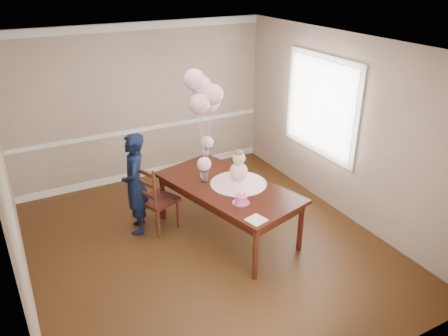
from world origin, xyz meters
TOP-DOWN VIEW (x-y plane):
  - floor at (0.00, 0.00)m, footprint 4.50×5.00m
  - ceiling at (0.00, 0.00)m, footprint 4.50×5.00m
  - wall_back at (0.00, 2.50)m, footprint 4.50×0.02m
  - wall_front at (0.00, -2.50)m, footprint 4.50×0.02m
  - wall_left at (-2.25, 0.00)m, footprint 0.02×5.00m
  - wall_right at (2.25, 0.00)m, footprint 0.02×5.00m
  - chair_rail_trim at (0.00, 2.49)m, footprint 4.50×0.02m
  - crown_molding at (0.00, 2.49)m, footprint 4.50×0.02m
  - baseboard_trim at (0.00, 2.49)m, footprint 4.50×0.02m
  - window_frame at (2.23, 0.50)m, footprint 0.02×1.66m
  - window_blinds at (2.21, 0.50)m, footprint 0.01×1.50m
  - dining_table_top at (0.40, 0.13)m, footprint 1.53×2.27m
  - table_apron at (0.40, 0.13)m, footprint 1.41×2.14m
  - table_leg_fl at (0.22, -0.90)m, footprint 0.09×0.09m
  - table_leg_fr at (1.06, -0.67)m, footprint 0.09×0.09m
  - table_leg_bl at (-0.27, 0.94)m, footprint 0.09×0.09m
  - table_leg_br at (0.57, 1.17)m, footprint 0.09×0.09m
  - baby_skirt at (0.56, 0.12)m, footprint 0.96×0.96m
  - baby_torso at (0.56, 0.12)m, footprint 0.25×0.25m
  - baby_head at (0.56, 0.12)m, footprint 0.18×0.18m
  - baby_hair at (0.56, 0.12)m, footprint 0.12×0.12m
  - cake_platter at (0.32, -0.37)m, footprint 0.28×0.28m
  - birthday_cake at (0.32, -0.37)m, footprint 0.19×0.19m
  - cake_flower_a at (0.32, -0.37)m, footprint 0.03×0.03m
  - cake_flower_b at (0.34, -0.34)m, footprint 0.03×0.03m
  - rose_vase_near at (0.17, 0.40)m, footprint 0.13×0.13m
  - roses_near at (0.17, 0.40)m, footprint 0.20×0.20m
  - rose_vase_far at (0.55, 1.09)m, footprint 0.13×0.13m
  - roses_far at (0.55, 1.09)m, footprint 0.20×0.20m
  - napkin at (0.27, -0.81)m, footprint 0.25×0.25m
  - balloon_weight at (0.35, 0.71)m, footprint 0.05×0.05m
  - balloon_a at (0.25, 0.69)m, footprint 0.29×0.29m
  - balloon_b at (0.46, 0.69)m, footprint 0.29×0.29m
  - balloon_c at (0.34, 0.82)m, footprint 0.29×0.29m
  - balloon_d at (0.24, 0.81)m, footprint 0.29×0.29m
  - balloon_e at (0.48, 0.83)m, footprint 0.29×0.29m
  - balloon_ribbon_a at (0.30, 0.70)m, footprint 0.09×0.03m
  - balloon_ribbon_b at (0.41, 0.70)m, footprint 0.12×0.03m
  - balloon_ribbon_c at (0.35, 0.76)m, footprint 0.01×0.10m
  - balloon_ribbon_d at (0.29, 0.76)m, footprint 0.11×0.08m
  - balloon_ribbon_e at (0.41, 0.77)m, footprint 0.12×0.11m
  - dining_chair_seat at (-0.41, 0.73)m, footprint 0.59×0.59m
  - chair_leg_fl at (-0.52, 0.48)m, footprint 0.05×0.05m
  - chair_leg_fr at (-0.17, 0.62)m, footprint 0.05×0.05m
  - chair_leg_bl at (-0.66, 0.83)m, footprint 0.05×0.05m
  - chair_leg_br at (-0.31, 0.97)m, footprint 0.05×0.05m
  - chair_back_post_l at (-0.54, 0.48)m, footprint 0.05×0.05m
  - chair_back_post_r at (-0.68, 0.83)m, footprint 0.05×0.05m
  - chair_slat_low at (-0.61, 0.65)m, footprint 0.18×0.40m
  - chair_slat_mid at (-0.61, 0.65)m, footprint 0.18×0.40m
  - chair_slat_top at (-0.61, 0.65)m, footprint 0.18×0.40m
  - woman at (-0.70, 0.84)m, footprint 0.51×0.63m

SIDE VIEW (x-z plane):
  - floor at x=0.00m, z-range 0.00..0.00m
  - baseboard_trim at x=0.00m, z-range 0.00..0.12m
  - chair_leg_fl at x=-0.52m, z-range 0.00..0.45m
  - chair_leg_fr at x=-0.17m, z-range 0.00..0.45m
  - chair_leg_bl at x=-0.66m, z-range 0.00..0.45m
  - chair_leg_br at x=-0.31m, z-range 0.00..0.45m
  - table_leg_fl at x=0.22m, z-range 0.00..0.72m
  - table_leg_fr at x=1.06m, z-range 0.00..0.72m
  - table_leg_bl at x=-0.27m, z-range 0.00..0.72m
  - table_leg_br at x=0.57m, z-range 0.00..0.72m
  - dining_chair_seat at x=-0.41m, z-range 0.44..0.50m
  - chair_slat_low at x=-0.61m, z-range 0.62..0.67m
  - table_apron at x=0.40m, z-range 0.62..0.72m
  - woman at x=-0.70m, z-range 0.00..1.49m
  - dining_table_top at x=0.40m, z-range 0.72..0.78m
  - chair_back_post_l at x=-0.54m, z-range 0.48..1.07m
  - chair_back_post_r at x=-0.68m, z-range 0.48..1.07m
  - cake_platter at x=0.32m, z-range 0.78..0.78m
  - napkin at x=0.27m, z-range 0.78..0.79m
  - balloon_weight at x=0.35m, z-range 0.78..0.80m
  - chair_slat_mid at x=-0.61m, z-range 0.79..0.84m
  - baby_skirt at x=0.56m, z-range 0.78..0.88m
  - birthday_cake at x=0.32m, z-range 0.78..0.89m
  - rose_vase_near at x=0.17m, z-range 0.78..0.94m
  - rose_vase_far at x=0.55m, z-range 0.78..0.94m
  - chair_rail_trim at x=0.00m, z-range 0.86..0.94m
  - cake_flower_a at x=0.32m, z-range 0.89..0.92m
  - cake_flower_b at x=0.34m, z-range 0.89..0.92m
  - baby_torso at x=0.56m, z-range 0.84..1.09m
  - chair_slat_top at x=-0.61m, z-range 0.96..1.01m
  - roses_near at x=0.17m, z-range 0.95..1.14m
  - roses_far at x=0.55m, z-range 0.95..1.14m
  - baby_head at x=0.56m, z-range 1.07..1.25m
  - balloon_ribbon_e at x=0.41m, z-range 0.79..1.60m
  - baby_hair at x=0.56m, z-range 1.16..1.28m
  - balloon_ribbon_a at x=0.30m, z-range 0.79..1.65m
  - balloon_ribbon_b at x=0.41m, z-range 0.79..1.76m
  - balloon_ribbon_c at x=0.35m, z-range 0.79..1.86m
  - wall_back at x=0.00m, z-range 0.00..2.70m
  - wall_front at x=0.00m, z-range 0.00..2.70m
  - wall_left at x=-2.25m, z-range 0.00..2.70m
  - wall_right at x=2.25m, z-range 0.00..2.70m
  - balloon_ribbon_d at x=0.29m, z-range 0.79..1.96m
  - window_frame at x=2.23m, z-range 0.77..2.33m
  - window_blinds at x=2.21m, z-range 0.85..2.25m
  - balloon_e at x=0.48m, z-range 1.62..1.91m
  - balloon_a at x=0.25m, z-range 1.67..1.96m
  - balloon_b at x=0.46m, z-range 1.77..2.06m
  - balloon_c at x=0.34m, z-range 1.87..2.16m
  - balloon_d at x=0.24m, z-range 1.98..2.27m
  - crown_molding at x=0.00m, z-range 2.57..2.69m
  - ceiling at x=0.00m, z-range 2.69..2.71m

